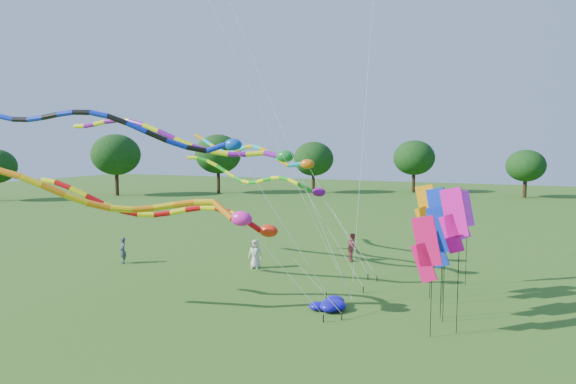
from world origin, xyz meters
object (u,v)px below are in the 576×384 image
at_px(tube_kite_red, 183,213).
at_px(person_c, 353,247).
at_px(blue_nylon_heap, 334,305).
at_px(person_a, 255,254).
at_px(tube_kite_orange, 132,200).
at_px(person_b, 123,251).

distance_m(tube_kite_red, person_c, 12.44).
height_order(tube_kite_red, blue_nylon_heap, tube_kite_red).
relative_size(blue_nylon_heap, person_a, 0.83).
bearing_deg(tube_kite_red, tube_kite_orange, -127.63).
bearing_deg(tube_kite_orange, tube_kite_red, 42.81).
relative_size(tube_kite_red, blue_nylon_heap, 9.24).
bearing_deg(tube_kite_red, person_b, 137.08).
relative_size(blue_nylon_heap, person_b, 0.89).
xyz_separation_m(tube_kite_red, blue_nylon_heap, (6.06, 2.26, -3.92)).
xyz_separation_m(tube_kite_red, person_b, (-7.97, 5.11, -3.35)).
xyz_separation_m(tube_kite_red, person_a, (-0.23, 7.20, -3.31)).
height_order(tube_kite_red, person_a, tube_kite_red).
bearing_deg(person_c, tube_kite_orange, 132.30).
bearing_deg(person_a, person_c, 32.00).
bearing_deg(person_a, tube_kite_orange, -103.35).
height_order(person_b, person_c, person_c).
bearing_deg(tube_kite_orange, person_b, 114.84).
xyz_separation_m(blue_nylon_heap, person_b, (-14.03, 2.85, 0.56)).
distance_m(tube_kite_red, person_b, 10.05).
xyz_separation_m(blue_nylon_heap, person_a, (-6.29, 4.94, 0.61)).
distance_m(tube_kite_orange, person_a, 10.01).
bearing_deg(person_b, tube_kite_red, 2.91).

